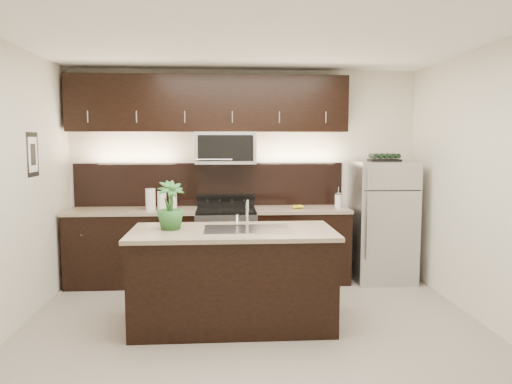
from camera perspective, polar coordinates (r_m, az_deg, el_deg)
ground at (r=4.89m, az=-0.20°, el=-15.65°), size 4.50×4.50×0.00m
room_walls at (r=4.50m, az=-1.59°, el=4.64°), size 4.52×4.02×2.71m
counter_run at (r=6.37m, az=-5.29°, el=-6.11°), size 3.51×0.65×0.94m
upper_fixtures at (r=6.38m, az=-5.16°, el=9.00°), size 3.49×0.40×1.66m
island at (r=4.92m, az=-2.67°, el=-9.71°), size 1.96×0.96×0.94m
sink_faucet at (r=4.82m, az=-0.91°, el=-4.11°), size 0.84×0.50×0.28m
refrigerator at (r=6.57m, az=14.27°, el=-3.27°), size 0.74×0.67×1.53m
wine_rack at (r=6.49m, az=14.46°, el=3.79°), size 0.38×0.23×0.09m
plant at (r=4.87m, az=-9.76°, el=-1.50°), size 0.35×0.35×0.47m
canisters at (r=6.31m, az=-11.02°, el=-0.90°), size 0.37×0.22×0.26m
french_press at (r=6.39m, az=9.39°, el=-0.96°), size 0.09×0.09×0.26m
bananas at (r=6.26m, az=4.40°, el=-1.70°), size 0.19×0.17×0.05m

